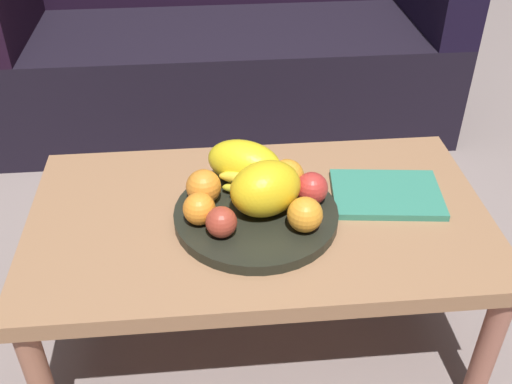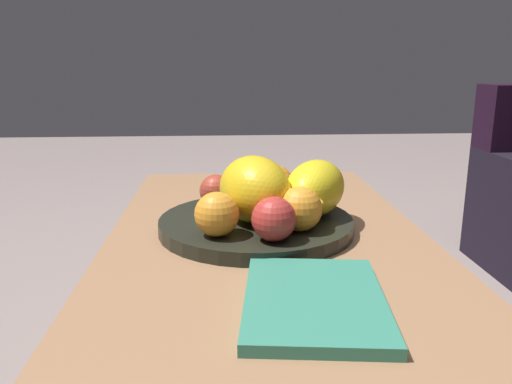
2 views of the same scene
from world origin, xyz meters
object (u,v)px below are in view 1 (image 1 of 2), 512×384
(orange_left, at_px, (305,215))
(orange_right, at_px, (204,187))
(orange_front, at_px, (199,209))
(banana_bunch, at_px, (256,182))
(couch, at_px, (226,42))
(apple_front, at_px, (312,189))
(apple_left, at_px, (221,222))
(orange_back, at_px, (287,176))
(fruit_bowl, at_px, (256,215))
(melon_smaller_beside, at_px, (244,163))
(magazine, at_px, (386,194))
(coffee_table, at_px, (259,229))
(melon_large_front, at_px, (266,189))

(orange_left, xyz_separation_m, orange_right, (-0.21, 0.12, 0.00))
(orange_front, relative_size, banana_bunch, 0.43)
(couch, xyz_separation_m, orange_right, (-0.11, -1.19, 0.15))
(apple_front, height_order, apple_left, apple_front)
(couch, relative_size, banana_bunch, 10.33)
(apple_front, relative_size, apple_left, 1.11)
(orange_back, bearing_deg, fruit_bowl, -137.79)
(fruit_bowl, xyz_separation_m, melon_smaller_beside, (-0.02, 0.11, 0.06))
(melon_smaller_beside, relative_size, orange_right, 2.25)
(magazine, bearing_deg, orange_front, -162.57)
(orange_left, bearing_deg, fruit_bowl, 143.12)
(apple_left, bearing_deg, orange_right, 105.60)
(coffee_table, height_order, couch, couch)
(couch, height_order, orange_back, couch)
(fruit_bowl, distance_m, apple_front, 0.14)
(orange_back, distance_m, magazine, 0.24)
(orange_right, height_order, banana_bunch, orange_right)
(coffee_table, relative_size, magazine, 4.13)
(melon_large_front, bearing_deg, apple_left, -144.37)
(melon_smaller_beside, bearing_deg, fruit_bowl, -81.68)
(magazine, bearing_deg, orange_right, -172.10)
(orange_right, bearing_deg, fruit_bowl, -21.91)
(orange_back, distance_m, apple_left, 0.21)
(coffee_table, relative_size, melon_smaller_beside, 5.86)
(fruit_bowl, height_order, orange_front, orange_front)
(couch, xyz_separation_m, orange_left, (0.10, -1.30, 0.15))
(melon_smaller_beside, bearing_deg, apple_front, -34.28)
(fruit_bowl, bearing_deg, magazine, 10.14)
(orange_right, distance_m, banana_bunch, 0.12)
(melon_smaller_beside, xyz_separation_m, orange_left, (0.11, -0.18, -0.01))
(couch, xyz_separation_m, magazine, (0.32, -1.18, 0.09))
(melon_large_front, distance_m, orange_left, 0.10)
(melon_large_front, distance_m, orange_front, 0.15)
(orange_front, bearing_deg, coffee_table, 20.31)
(orange_right, bearing_deg, magazine, 1.41)
(melon_large_front, distance_m, orange_right, 0.14)
(melon_smaller_beside, relative_size, orange_left, 2.34)
(melon_large_front, relative_size, orange_back, 2.04)
(orange_left, bearing_deg, apple_front, 71.43)
(orange_front, bearing_deg, apple_front, 10.28)
(apple_front, bearing_deg, orange_back, 131.83)
(orange_front, distance_m, magazine, 0.44)
(orange_right, relative_size, apple_front, 1.07)
(melon_smaller_beside, height_order, orange_right, melon_smaller_beside)
(orange_left, bearing_deg, orange_front, 168.78)
(couch, xyz_separation_m, melon_smaller_beside, (-0.01, -1.12, 0.16))
(melon_large_front, height_order, orange_right, melon_large_front)
(apple_front, xyz_separation_m, banana_bunch, (-0.12, 0.05, -0.01))
(magazine, bearing_deg, fruit_bowl, -163.38)
(orange_right, bearing_deg, couch, 84.90)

